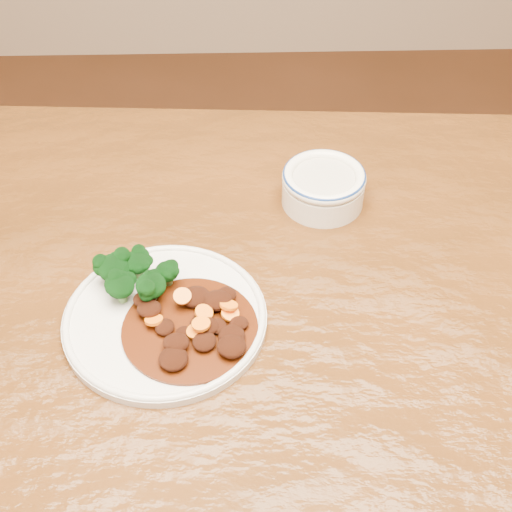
{
  "coord_description": "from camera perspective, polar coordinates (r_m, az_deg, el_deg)",
  "views": [
    {
      "loc": [
        -0.05,
        -0.5,
        1.37
      ],
      "look_at": [
        -0.03,
        0.11,
        0.77
      ],
      "focal_mm": 50.0,
      "sensor_mm": 36.0,
      "label": 1
    }
  ],
  "objects": [
    {
      "name": "mince_stew",
      "position": [
        0.79,
        -4.79,
        -5.51
      ],
      "size": [
        0.15,
        0.15,
        0.03
      ],
      "color": "#401506",
      "rests_on": "dinner_plate"
    },
    {
      "name": "broccoli_florets",
      "position": [
        0.83,
        -9.73,
        -1.5
      ],
      "size": [
        0.09,
        0.07,
        0.04
      ],
      "color": "#5C8746",
      "rests_on": "dinner_plate"
    },
    {
      "name": "dinner_plate",
      "position": [
        0.81,
        -7.29,
        -4.93
      ],
      "size": [
        0.23,
        0.23,
        0.01
      ],
      "rotation": [
        0.0,
        0.0,
        -0.22
      ],
      "color": "silver",
      "rests_on": "dining_table"
    },
    {
      "name": "dining_table",
      "position": [
        0.86,
        2.56,
        -9.75
      ],
      "size": [
        1.55,
        0.99,
        0.75
      ],
      "rotation": [
        0.0,
        0.0,
        -0.06
      ],
      "color": "#542C0E",
      "rests_on": "ground"
    },
    {
      "name": "dip_bowl",
      "position": [
        0.95,
        5.41,
        5.63
      ],
      "size": [
        0.11,
        0.11,
        0.05
      ],
      "rotation": [
        0.0,
        0.0,
        -0.09
      ],
      "color": "white",
      "rests_on": "dining_table"
    }
  ]
}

